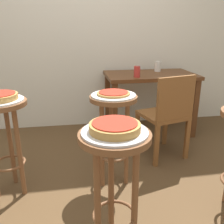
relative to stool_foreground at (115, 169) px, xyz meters
The scene contains 14 objects.
ground_plane 0.73m from the stool_foreground, 89.00° to the left, with size 6.00×6.00×0.00m, color brown.
back_wall 2.32m from the stool_foreground, 89.78° to the left, with size 6.00×0.10×3.00m, color silver.
stool_foreground is the anchor object (origin of this frame).
serving_plate_foreground 0.21m from the stool_foreground, 88.21° to the left, with size 0.34×0.34×0.01m, color silver.
pizza_foreground 0.24m from the stool_foreground, 88.21° to the left, with size 0.26×0.26×0.05m.
stool_leftside 1.00m from the stool_foreground, 135.80° to the left, with size 0.37×0.37×0.76m.
serving_plate_leftside 1.02m from the stool_foreground, 135.80° to the left, with size 0.34×0.34×0.01m, color silver.
stool_rear 0.71m from the stool_foreground, 80.78° to the left, with size 0.37×0.37×0.76m.
serving_plate_rear 0.74m from the stool_foreground, 80.78° to the left, with size 0.35×0.35×0.01m, color silver.
pizza_rear 0.75m from the stool_foreground, 80.78° to the left, with size 0.26×0.26×0.02m.
dining_table 1.86m from the stool_foreground, 66.77° to the left, with size 1.06×0.63×0.74m.
cup_near_edge 1.62m from the stool_foreground, 71.17° to the left, with size 0.07×0.07×0.12m, color red.
cup_far_edge 2.05m from the stool_foreground, 64.75° to the left, with size 0.08×0.08×0.12m, color silver.
wooden_chair 1.24m from the stool_foreground, 55.87° to the left, with size 0.49×0.49×0.85m.
Camera 1 is at (-0.21, -1.59, 1.26)m, focal length 39.83 mm.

